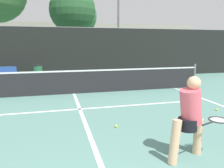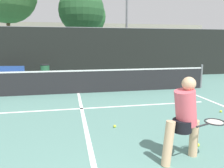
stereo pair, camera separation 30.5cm
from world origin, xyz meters
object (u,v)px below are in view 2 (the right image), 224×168
object	(u,v)px
player_practicing	(185,117)
parked_car	(50,63)
courtside_bench	(8,74)
trash_bin	(45,73)

from	to	relation	value
player_practicing	parked_car	distance (m)	14.02
player_practicing	courtside_bench	distance (m)	9.97
trash_bin	parked_car	bearing A→B (deg)	91.72
trash_bin	parked_car	xyz separation A→B (m)	(-0.15, 5.09, 0.09)
player_practicing	parked_car	bearing A→B (deg)	84.42
courtside_bench	parked_car	xyz separation A→B (m)	(1.69, 4.98, 0.09)
player_practicing	parked_car	xyz separation A→B (m)	(-3.25, 13.64, -0.22)
parked_car	courtside_bench	bearing A→B (deg)	-108.75
trash_bin	courtside_bench	bearing A→B (deg)	176.80
parked_car	trash_bin	bearing A→B (deg)	-88.28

